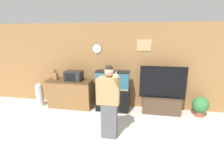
{
  "coord_description": "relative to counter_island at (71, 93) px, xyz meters",
  "views": [
    {
      "loc": [
        0.78,
        -2.44,
        2.27
      ],
      "look_at": [
        -0.0,
        1.75,
        1.05
      ],
      "focal_mm": 28.0,
      "sensor_mm": 36.0,
      "label": 1
    }
  ],
  "objects": [
    {
      "name": "tv_on_stand",
      "position": [
        2.81,
        0.06,
        -0.04
      ],
      "size": [
        1.31,
        0.4,
        1.41
      ],
      "color": "#4C3828",
      "rests_on": "ground_plane"
    },
    {
      "name": "trash_bin",
      "position": [
        -1.05,
        -0.08,
        -0.06
      ],
      "size": [
        0.25,
        0.25,
        0.76
      ],
      "color": "#B7B7BC",
      "rests_on": "ground_plane"
    },
    {
      "name": "microwave",
      "position": [
        0.16,
        -0.02,
        0.59
      ],
      "size": [
        0.51,
        0.38,
        0.29
      ],
      "color": "black",
      "rests_on": "counter_island"
    },
    {
      "name": "ground_plane",
      "position": [
        1.49,
        -2.48,
        -0.45
      ],
      "size": [
        18.0,
        18.0,
        0.0
      ],
      "primitive_type": "plane",
      "color": "beige"
    },
    {
      "name": "aquarium_on_stand",
      "position": [
        1.37,
        -0.02,
        0.17
      ],
      "size": [
        1.0,
        0.37,
        1.24
      ],
      "color": "black",
      "rests_on": "ground_plane"
    },
    {
      "name": "potted_plant",
      "position": [
        3.89,
        0.04,
        -0.13
      ],
      "size": [
        0.45,
        0.45,
        0.57
      ],
      "color": "brown",
      "rests_on": "ground_plane"
    },
    {
      "name": "knife_block",
      "position": [
        -0.46,
        -0.02,
        0.56
      ],
      "size": [
        0.13,
        0.12,
        0.32
      ],
      "color": "olive",
      "rests_on": "counter_island"
    },
    {
      "name": "wall_back_paneled",
      "position": [
        1.48,
        0.43,
        0.85
      ],
      "size": [
        10.0,
        0.08,
        2.6
      ],
      "color": "olive",
      "rests_on": "ground_plane"
    },
    {
      "name": "person_standing",
      "position": [
        1.55,
        -1.47,
        0.41
      ],
      "size": [
        0.52,
        0.4,
        1.66
      ],
      "color": "#515156",
      "rests_on": "ground_plane"
    },
    {
      "name": "counter_island",
      "position": [
        0.0,
        0.0,
        0.0
      ],
      "size": [
        1.41,
        0.57,
        0.9
      ],
      "color": "brown",
      "rests_on": "ground_plane"
    }
  ]
}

